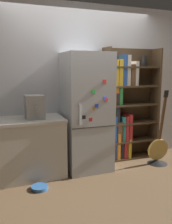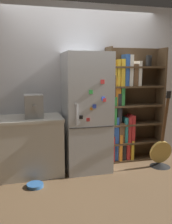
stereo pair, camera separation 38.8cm
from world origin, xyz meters
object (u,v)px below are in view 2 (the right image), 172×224
Objects in this scene: espresso_machine at (34,106)px; refrigerator at (86,112)px; guitar at (161,156)px; pet_bowl at (35,185)px; bookshelf at (127,109)px.

refrigerator is at bearing 1.50° from espresso_machine.
guitar reaches higher than pet_bowl.
guitar is 2.03m from pet_bowl.
refrigerator is 7.99× the size of pet_bowl.
guitar is (1.98, -0.24, -0.86)m from espresso_machine.
refrigerator reaches higher than espresso_machine.
espresso_machine is at bearing -178.50° from refrigerator.
bookshelf is 0.95m from guitar.
refrigerator is at bearing 167.71° from guitar.
refrigerator is 1.46× the size of guitar.
espresso_machine is 0.27× the size of guitar.
bookshelf is 8.44× the size of pet_bowl.
bookshelf is at bearing 132.45° from guitar.
espresso_machine is at bearing 173.20° from guitar.
espresso_machine is (-0.80, -0.02, 0.13)m from refrigerator.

